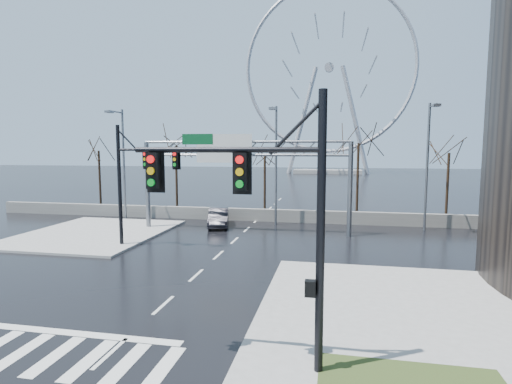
% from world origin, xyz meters
% --- Properties ---
extents(ground, '(260.00, 260.00, 0.00)m').
position_xyz_m(ground, '(0.00, 0.00, 0.00)').
color(ground, black).
rests_on(ground, ground).
extents(sidewalk_right_ext, '(12.00, 10.00, 0.15)m').
position_xyz_m(sidewalk_right_ext, '(10.00, 2.00, 0.07)').
color(sidewalk_right_ext, gray).
rests_on(sidewalk_right_ext, ground).
extents(sidewalk_far, '(10.00, 12.00, 0.15)m').
position_xyz_m(sidewalk_far, '(-11.00, 12.00, 0.07)').
color(sidewalk_far, gray).
rests_on(sidewalk_far, ground).
extents(barrier_wall, '(52.00, 0.50, 1.10)m').
position_xyz_m(barrier_wall, '(0.00, 20.00, 0.55)').
color(barrier_wall, slate).
rests_on(barrier_wall, ground).
extents(signal_mast_near, '(5.52, 0.41, 8.00)m').
position_xyz_m(signal_mast_near, '(5.14, -4.04, 4.87)').
color(signal_mast_near, black).
rests_on(signal_mast_near, ground).
extents(signal_mast_far, '(4.72, 0.41, 8.00)m').
position_xyz_m(signal_mast_far, '(-5.87, 8.96, 4.83)').
color(signal_mast_far, black).
rests_on(signal_mast_far, ground).
extents(sign_gantry, '(16.36, 0.40, 7.60)m').
position_xyz_m(sign_gantry, '(-0.38, 14.96, 5.18)').
color(sign_gantry, slate).
rests_on(sign_gantry, ground).
extents(streetlight_left, '(0.50, 2.55, 10.00)m').
position_xyz_m(streetlight_left, '(-12.00, 18.16, 5.89)').
color(streetlight_left, slate).
rests_on(streetlight_left, ground).
extents(streetlight_mid, '(0.50, 2.55, 10.00)m').
position_xyz_m(streetlight_mid, '(2.00, 18.16, 5.89)').
color(streetlight_mid, slate).
rests_on(streetlight_mid, ground).
extents(streetlight_right, '(0.50, 2.55, 10.00)m').
position_xyz_m(streetlight_right, '(14.00, 18.16, 5.89)').
color(streetlight_right, slate).
rests_on(streetlight_right, ground).
extents(tree_far_left, '(3.50, 3.50, 7.00)m').
position_xyz_m(tree_far_left, '(-18.00, 24.00, 5.57)').
color(tree_far_left, black).
rests_on(tree_far_left, ground).
extents(tree_left, '(3.75, 3.75, 7.50)m').
position_xyz_m(tree_left, '(-9.00, 23.50, 5.98)').
color(tree_left, black).
rests_on(tree_left, ground).
extents(tree_center, '(3.25, 3.25, 6.50)m').
position_xyz_m(tree_center, '(0.00, 24.50, 5.17)').
color(tree_center, black).
rests_on(tree_center, ground).
extents(tree_right, '(3.90, 3.90, 7.80)m').
position_xyz_m(tree_right, '(9.00, 23.50, 6.22)').
color(tree_right, black).
rests_on(tree_right, ground).
extents(tree_far_right, '(3.40, 3.40, 6.80)m').
position_xyz_m(tree_far_right, '(17.00, 24.00, 5.41)').
color(tree_far_right, black).
rests_on(tree_far_right, ground).
extents(ferris_wheel, '(45.00, 6.00, 50.91)m').
position_xyz_m(ferris_wheel, '(5.00, 95.00, 26.13)').
color(ferris_wheel, gray).
rests_on(ferris_wheel, ground).
extents(car, '(2.63, 4.82, 1.51)m').
position_xyz_m(car, '(-2.61, 16.88, 0.75)').
color(car, black).
rests_on(car, ground).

